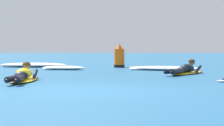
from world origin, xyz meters
TOP-DOWN VIEW (x-y plane):
  - ground_plane at (0.00, 10.00)m, footprint 120.00×120.00m
  - surfer_near at (-1.72, 2.10)m, footprint 0.78×2.60m
  - surfer_far at (2.69, 5.41)m, footprint 1.59×2.46m
  - whitewater_front at (-1.80, 7.89)m, footprint 1.72×0.68m
  - whitewater_mid_left at (-3.61, 10.23)m, footprint 3.07×1.24m
  - whitewater_mid_right at (2.15, 7.91)m, footprint 2.94×1.60m
  - channel_marker_buoy at (0.28, 10.12)m, footprint 0.47×0.47m

SIDE VIEW (x-z plane):
  - ground_plane at x=0.00m, z-range 0.00..0.00m
  - whitewater_mid_right at x=2.15m, z-range -0.01..0.15m
  - whitewater_front at x=-1.80m, z-range -0.01..0.16m
  - whitewater_mid_left at x=-3.61m, z-range -0.01..0.19m
  - surfer_near at x=-1.72m, z-range -0.13..0.41m
  - surfer_far at x=2.69m, z-range -0.13..0.40m
  - channel_marker_buoy at x=0.28m, z-range -0.10..0.95m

